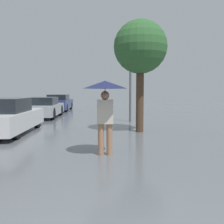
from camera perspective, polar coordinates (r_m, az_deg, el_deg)
The scene contains 6 objects.
pedestrian at distance 5.97m, azimuth -1.60°, elevation 3.81°, with size 1.06×1.06×1.80m.
parked_car_second at distance 10.01m, azimuth -23.30°, elevation -1.06°, with size 1.83×4.13×1.29m.
parked_car_third at distance 15.20m, azimuth -15.34°, elevation 0.94°, with size 1.72×4.04×1.20m.
parked_car_farthest at distance 20.39m, azimuth -12.01°, elevation 2.05°, with size 1.70×4.49×1.27m.
tree at distance 9.62m, azimuth 6.49°, elevation 14.29°, with size 1.99×1.99×4.19m.
street_lamp at distance 12.71m, azimuth 4.25°, elevation 10.68°, with size 0.36×0.36×4.04m.
Camera 1 is at (0.23, -0.94, 1.56)m, focal length 40.00 mm.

